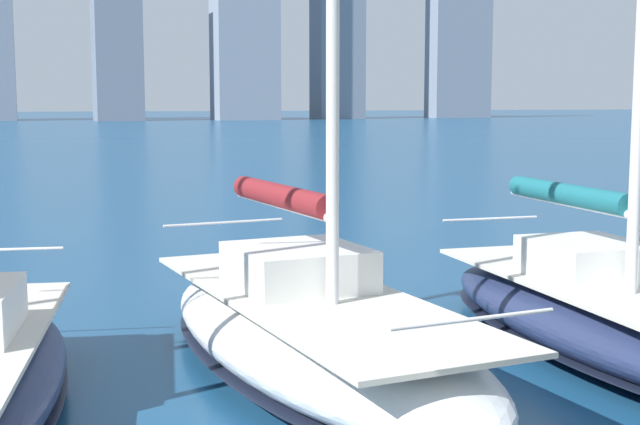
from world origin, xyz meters
name	(u,v)px	position (x,y,z in m)	size (l,w,h in m)	color
city_skyline	(93,10)	(-9.31, -161.29, 19.53)	(173.88, 22.49, 50.86)	gray
sailboat_teal	(602,310)	(-4.29, -6.56, 0.63)	(2.73, 7.90, 11.85)	navy
sailboat_maroon	(312,327)	(-0.06, -6.87, 0.65)	(3.58, 8.15, 11.32)	silver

